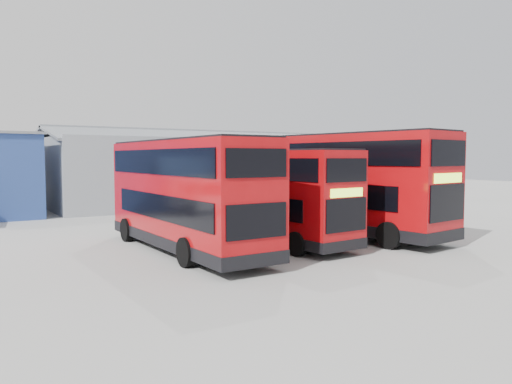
% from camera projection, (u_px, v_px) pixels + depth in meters
% --- Properties ---
extents(ground_plane, '(120.00, 120.00, 0.00)m').
position_uv_depth(ground_plane, '(302.00, 241.00, 21.78)').
color(ground_plane, gray).
rests_on(ground_plane, ground).
extents(maintenance_shed, '(30.50, 12.00, 5.89)m').
position_uv_depth(maintenance_shed, '(232.00, 169.00, 42.70)').
color(maintenance_shed, '#92979F').
rests_on(maintenance_shed, ground).
extents(double_decker_left, '(2.63, 10.24, 4.32)m').
position_uv_depth(double_decker_left, '(185.00, 196.00, 19.16)').
color(double_decker_left, '#A2090D').
rests_on(double_decker_left, ground).
extents(double_decker_centre, '(2.82, 9.48, 3.96)m').
position_uv_depth(double_decker_centre, '(267.00, 196.00, 21.45)').
color(double_decker_centre, '#A2090D').
rests_on(double_decker_centre, ground).
extents(double_decker_right, '(3.86, 11.38, 4.72)m').
position_uv_depth(double_decker_right, '(338.00, 185.00, 23.43)').
color(double_decker_right, '#A2090D').
rests_on(double_decker_right, ground).
extents(single_decker_blue, '(3.05, 12.23, 3.31)m').
position_uv_depth(single_decker_blue, '(326.00, 188.00, 32.29)').
color(single_decker_blue, black).
rests_on(single_decker_blue, ground).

